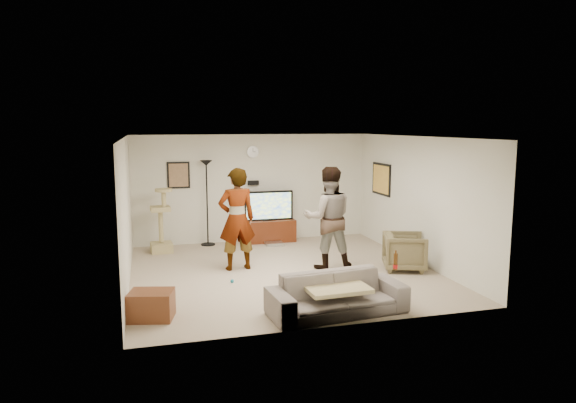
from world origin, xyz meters
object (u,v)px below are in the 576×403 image
object	(u,v)px
person_right	(328,218)
sofa	(337,294)
person_left	(237,219)
tv	(268,206)
tv_stand	(269,231)
floor_lamp	(207,203)
beer_bottle	(396,262)
armchair	(405,252)
cat_tree	(161,220)
side_table	(151,305)

from	to	relation	value
person_right	sofa	distance (m)	2.50
person_left	person_right	xyz separation A→B (m)	(1.68, -0.39, 0.01)
tv	sofa	xyz separation A→B (m)	(-0.11, -4.80, -0.57)
person_left	sofa	distance (m)	2.95
tv_stand	tv	xyz separation A→B (m)	(0.00, 0.00, 0.60)
person_right	sofa	world-z (taller)	person_right
floor_lamp	person_right	size ratio (longest dim) A/B	0.99
beer_bottle	armchair	xyz separation A→B (m)	(1.13, 1.82, -0.36)
tv	person_left	xyz separation A→B (m)	(-1.11, -2.11, 0.11)
tv	armchair	distance (m)	3.59
cat_tree	sofa	world-z (taller)	cat_tree
cat_tree	side_table	xyz separation A→B (m)	(-0.26, -3.95, -0.49)
person_left	floor_lamp	bearing A→B (deg)	-87.45
cat_tree	tv_stand	bearing A→B (deg)	8.22
tv_stand	sofa	xyz separation A→B (m)	(-0.11, -4.80, 0.03)
person_left	person_right	distance (m)	1.72
person_right	beer_bottle	world-z (taller)	person_right
person_left	person_right	world-z (taller)	person_right
tv_stand	armchair	distance (m)	3.56
beer_bottle	tv	bearing A→B (deg)	99.50
tv_stand	person_left	world-z (taller)	person_left
armchair	tv_stand	bearing A→B (deg)	52.86
person_left	tv	bearing A→B (deg)	-123.28
side_table	floor_lamp	bearing A→B (deg)	73.33
tv_stand	cat_tree	distance (m)	2.52
person_left	armchair	world-z (taller)	person_left
sofa	armchair	bearing A→B (deg)	36.20
tv	cat_tree	xyz separation A→B (m)	(-2.45, -0.35, -0.16)
sofa	cat_tree	bearing A→B (deg)	112.31
person_left	sofa	xyz separation A→B (m)	(0.99, -2.70, -0.68)
tv_stand	person_left	distance (m)	2.48
sofa	armchair	xyz separation A→B (m)	(2.05, 1.82, 0.06)
tv	floor_lamp	bearing A→B (deg)	178.18
cat_tree	person_left	xyz separation A→B (m)	(1.35, -1.75, 0.27)
tv_stand	side_table	size ratio (longest dim) A/B	2.05
tv_stand	armchair	world-z (taller)	armchair
floor_lamp	tv_stand	bearing A→B (deg)	-1.82
beer_bottle	side_table	xyz separation A→B (m)	(-3.52, 0.50, -0.51)
cat_tree	floor_lamp	bearing A→B (deg)	20.99
armchair	sofa	bearing A→B (deg)	151.48
side_table	tv	bearing A→B (deg)	57.76
tv	armchair	xyz separation A→B (m)	(1.94, -2.98, -0.51)
person_left	sofa	world-z (taller)	person_left
tv_stand	tv	size ratio (longest dim) A/B	1.07
person_left	side_table	bearing A→B (deg)	48.21
sofa	armchair	distance (m)	2.75
sofa	side_table	bearing A→B (deg)	163.70
armchair	side_table	world-z (taller)	armchair
side_table	beer_bottle	bearing A→B (deg)	-8.08
tv_stand	floor_lamp	distance (m)	1.58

